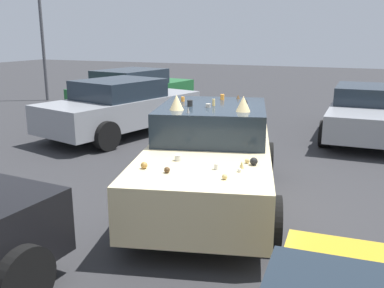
{
  "coord_description": "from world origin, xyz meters",
  "views": [
    {
      "loc": [
        -5.95,
        -2.21,
        2.55
      ],
      "look_at": [
        0.0,
        0.3,
        0.9
      ],
      "focal_mm": 40.24,
      "sensor_mm": 36.0,
      "label": 1
    }
  ],
  "objects_px": {
    "parked_sedan_row_back_far": "(369,112)",
    "parked_sedan_near_left": "(122,107)",
    "lot_lamp_post": "(41,22)",
    "parked_sedan_near_right": "(134,90)",
    "art_car_decorated": "(211,155)"
  },
  "relations": [
    {
      "from": "parked_sedan_near_right",
      "to": "lot_lamp_post",
      "type": "relative_size",
      "value": 0.96
    },
    {
      "from": "art_car_decorated",
      "to": "parked_sedan_near_right",
      "type": "height_order",
      "value": "art_car_decorated"
    },
    {
      "from": "parked_sedan_near_left",
      "to": "parked_sedan_near_right",
      "type": "bearing_deg",
      "value": 38.99
    },
    {
      "from": "parked_sedan_row_back_far",
      "to": "parked_sedan_near_left",
      "type": "bearing_deg",
      "value": -70.39
    },
    {
      "from": "art_car_decorated",
      "to": "parked_sedan_row_back_far",
      "type": "distance_m",
      "value": 5.98
    },
    {
      "from": "parked_sedan_near_left",
      "to": "lot_lamp_post",
      "type": "relative_size",
      "value": 0.93
    },
    {
      "from": "parked_sedan_row_back_far",
      "to": "lot_lamp_post",
      "type": "distance_m",
      "value": 12.27
    },
    {
      "from": "parked_sedan_near_left",
      "to": "lot_lamp_post",
      "type": "height_order",
      "value": "lot_lamp_post"
    },
    {
      "from": "art_car_decorated",
      "to": "lot_lamp_post",
      "type": "relative_size",
      "value": 0.92
    },
    {
      "from": "art_car_decorated",
      "to": "parked_sedan_row_back_far",
      "type": "xyz_separation_m",
      "value": [
        5.56,
        -2.2,
        -0.08
      ]
    },
    {
      "from": "lot_lamp_post",
      "to": "art_car_decorated",
      "type": "bearing_deg",
      "value": -127.47
    },
    {
      "from": "art_car_decorated",
      "to": "parked_sedan_near_right",
      "type": "relative_size",
      "value": 0.96
    },
    {
      "from": "art_car_decorated",
      "to": "parked_sedan_near_left",
      "type": "relative_size",
      "value": 0.99
    },
    {
      "from": "parked_sedan_near_right",
      "to": "lot_lamp_post",
      "type": "height_order",
      "value": "lot_lamp_post"
    },
    {
      "from": "art_car_decorated",
      "to": "lot_lamp_post",
      "type": "xyz_separation_m",
      "value": [
        7.43,
        9.7,
        2.26
      ]
    }
  ]
}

